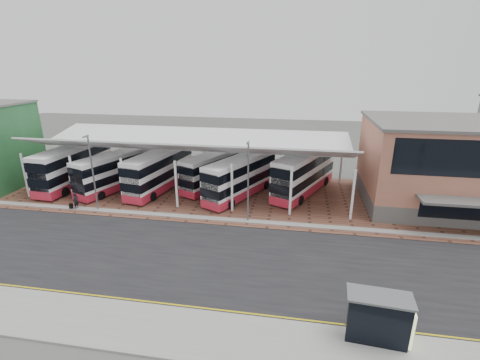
{
  "coord_description": "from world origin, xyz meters",
  "views": [
    {
      "loc": [
        6.45,
        -24.35,
        15.02
      ],
      "look_at": [
        0.85,
        8.48,
        3.51
      ],
      "focal_mm": 26.0,
      "sensor_mm": 36.0,
      "label": 1
    }
  ],
  "objects_px": {
    "bus_0": "(74,166)",
    "bus_1": "(116,171)",
    "pedestrian": "(76,201)",
    "bus_5": "(304,173)",
    "bus_shelter": "(385,317)",
    "bus_3": "(215,170)",
    "bus_2": "(160,171)",
    "bus_4": "(241,177)",
    "terminal": "(457,165)"
  },
  "relations": [
    {
      "from": "bus_0",
      "to": "bus_4",
      "type": "bearing_deg",
      "value": 2.74
    },
    {
      "from": "pedestrian",
      "to": "bus_shelter",
      "type": "distance_m",
      "value": 31.27
    },
    {
      "from": "bus_4",
      "to": "bus_shelter",
      "type": "distance_m",
      "value": 23.7
    },
    {
      "from": "terminal",
      "to": "bus_5",
      "type": "bearing_deg",
      "value": 175.12
    },
    {
      "from": "bus_0",
      "to": "bus_1",
      "type": "xyz_separation_m",
      "value": [
        5.85,
        -0.54,
        -0.27
      ]
    },
    {
      "from": "bus_1",
      "to": "bus_5",
      "type": "xyz_separation_m",
      "value": [
        22.53,
        2.61,
        0.24
      ]
    },
    {
      "from": "bus_3",
      "to": "bus_shelter",
      "type": "distance_m",
      "value": 27.79
    },
    {
      "from": "bus_0",
      "to": "bus_5",
      "type": "height_order",
      "value": "bus_0"
    },
    {
      "from": "bus_0",
      "to": "bus_shelter",
      "type": "relative_size",
      "value": 3.34
    },
    {
      "from": "bus_1",
      "to": "bus_3",
      "type": "xyz_separation_m",
      "value": [
        11.65,
        2.74,
        -0.07
      ]
    },
    {
      "from": "bus_2",
      "to": "bus_shelter",
      "type": "xyz_separation_m",
      "value": [
        21.43,
        -21.37,
        -0.5
      ]
    },
    {
      "from": "terminal",
      "to": "bus_2",
      "type": "xyz_separation_m",
      "value": [
        -32.84,
        -0.49,
        -2.25
      ]
    },
    {
      "from": "terminal",
      "to": "bus_shelter",
      "type": "relative_size",
      "value": 5.03
    },
    {
      "from": "bus_5",
      "to": "bus_2",
      "type": "bearing_deg",
      "value": -149.86
    },
    {
      "from": "bus_shelter",
      "to": "terminal",
      "type": "bearing_deg",
      "value": 67.21
    },
    {
      "from": "bus_5",
      "to": "bus_shelter",
      "type": "xyz_separation_m",
      "value": [
        4.22,
        -23.2,
        -0.61
      ]
    },
    {
      "from": "bus_1",
      "to": "pedestrian",
      "type": "height_order",
      "value": "bus_1"
    },
    {
      "from": "bus_0",
      "to": "bus_1",
      "type": "bearing_deg",
      "value": -1.54
    },
    {
      "from": "bus_0",
      "to": "bus_shelter",
      "type": "distance_m",
      "value": 38.85
    },
    {
      "from": "bus_0",
      "to": "bus_1",
      "type": "relative_size",
      "value": 1.11
    },
    {
      "from": "bus_4",
      "to": "bus_shelter",
      "type": "height_order",
      "value": "bus_4"
    },
    {
      "from": "terminal",
      "to": "bus_4",
      "type": "bearing_deg",
      "value": -177.26
    },
    {
      "from": "bus_1",
      "to": "bus_5",
      "type": "relative_size",
      "value": 0.91
    },
    {
      "from": "bus_2",
      "to": "bus_shelter",
      "type": "bearing_deg",
      "value": -33.98
    },
    {
      "from": "bus_3",
      "to": "bus_2",
      "type": "bearing_deg",
      "value": -138.07
    },
    {
      "from": "bus_0",
      "to": "bus_shelter",
      "type": "height_order",
      "value": "bus_0"
    },
    {
      "from": "terminal",
      "to": "pedestrian",
      "type": "bearing_deg",
      "value": -168.81
    },
    {
      "from": "bus_3",
      "to": "pedestrian",
      "type": "bearing_deg",
      "value": -119.47
    },
    {
      "from": "pedestrian",
      "to": "bus_2",
      "type": "bearing_deg",
      "value": -36.05
    },
    {
      "from": "bus_5",
      "to": "bus_shelter",
      "type": "relative_size",
      "value": 3.29
    },
    {
      "from": "bus_1",
      "to": "bus_2",
      "type": "relative_size",
      "value": 0.93
    },
    {
      "from": "bus_4",
      "to": "pedestrian",
      "type": "relative_size",
      "value": 6.05
    },
    {
      "from": "bus_1",
      "to": "bus_4",
      "type": "xyz_separation_m",
      "value": [
        15.33,
        0.18,
        0.08
      ]
    },
    {
      "from": "terminal",
      "to": "bus_0",
      "type": "height_order",
      "value": "terminal"
    },
    {
      "from": "bus_3",
      "to": "bus_shelter",
      "type": "relative_size",
      "value": 2.87
    },
    {
      "from": "bus_3",
      "to": "bus_5",
      "type": "relative_size",
      "value": 0.87
    },
    {
      "from": "terminal",
      "to": "bus_2",
      "type": "distance_m",
      "value": 32.92
    },
    {
      "from": "bus_2",
      "to": "bus_4",
      "type": "bearing_deg",
      "value": 7.52
    },
    {
      "from": "bus_5",
      "to": "bus_3",
      "type": "bearing_deg",
      "value": -156.61
    },
    {
      "from": "bus_5",
      "to": "bus_shelter",
      "type": "distance_m",
      "value": 23.58
    },
    {
      "from": "bus_1",
      "to": "bus_shelter",
      "type": "height_order",
      "value": "bus_1"
    },
    {
      "from": "pedestrian",
      "to": "bus_shelter",
      "type": "height_order",
      "value": "bus_shelter"
    },
    {
      "from": "bus_0",
      "to": "bus_4",
      "type": "distance_m",
      "value": 21.19
    },
    {
      "from": "terminal",
      "to": "bus_1",
      "type": "xyz_separation_m",
      "value": [
        -38.16,
        -1.27,
        -2.39
      ]
    },
    {
      "from": "bus_4",
      "to": "pedestrian",
      "type": "bearing_deg",
      "value": -132.42
    },
    {
      "from": "bus_2",
      "to": "pedestrian",
      "type": "bearing_deg",
      "value": -120.73
    },
    {
      "from": "bus_1",
      "to": "pedestrian",
      "type": "distance_m",
      "value": 6.73
    },
    {
      "from": "bus_4",
      "to": "bus_1",
      "type": "bearing_deg",
      "value": -153.81
    },
    {
      "from": "bus_2",
      "to": "bus_3",
      "type": "xyz_separation_m",
      "value": [
        6.32,
        1.96,
        -0.21
      ]
    },
    {
      "from": "bus_0",
      "to": "bus_shelter",
      "type": "xyz_separation_m",
      "value": [
        32.61,
        -21.12,
        -0.63
      ]
    }
  ]
}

